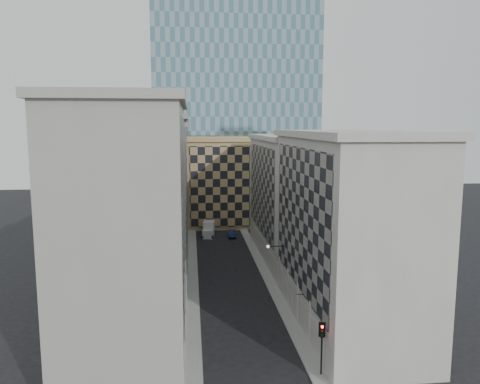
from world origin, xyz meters
TOP-DOWN VIEW (x-y plane):
  - sidewalk_west at (-5.25, 30.00)m, footprint 1.50×100.00m
  - sidewalk_east at (5.25, 30.00)m, footprint 1.50×100.00m
  - bldg_left_a at (-10.88, 11.00)m, footprint 10.80×22.80m
  - bldg_left_b at (-10.88, 33.00)m, footprint 10.80×22.80m
  - bldg_left_c at (-10.88, 55.00)m, footprint 10.80×22.80m
  - bldg_right_a at (10.88, 15.00)m, footprint 10.80×26.80m
  - bldg_right_b at (10.89, 42.00)m, footprint 10.80×28.80m
  - tan_block at (2.00, 67.90)m, footprint 16.80×14.80m
  - church_tower at (0.00, 82.00)m, footprint 7.20×7.20m
  - flagpoles_left at (-5.90, 6.00)m, footprint 0.10×6.33m
  - bracket_lamp at (4.38, 24.00)m, footprint 1.98×0.36m
  - traffic_light at (5.55, 4.11)m, footprint 0.57×0.54m
  - box_truck at (-2.04, 56.35)m, footprint 2.68×5.29m
  - dark_car at (2.40, 54.93)m, footprint 1.72×4.03m
  - shop_sign at (4.97, 12.44)m, footprint 1.20×0.64m

SIDE VIEW (x-z plane):
  - sidewalk_west at x=-5.25m, z-range 0.00..0.15m
  - sidewalk_east at x=5.25m, z-range 0.00..0.15m
  - dark_car at x=2.40m, z-range 0.00..1.29m
  - box_truck at x=-2.04m, z-range -0.18..2.60m
  - traffic_light at x=5.55m, z-range 1.14..5.74m
  - shop_sign at x=4.97m, z-range 3.47..4.21m
  - bracket_lamp at x=4.38m, z-range 6.02..6.38m
  - flagpoles_left at x=-5.90m, z-range 6.83..9.17m
  - tan_block at x=2.00m, z-range 0.04..18.84m
  - bldg_right_b at x=10.89m, z-range 0.00..19.70m
  - bldg_right_a at x=10.88m, z-range -0.03..20.67m
  - bldg_left_c at x=-10.88m, z-range -0.02..21.68m
  - bldg_left_b at x=-10.88m, z-range -0.03..22.67m
  - bldg_left_a at x=-10.88m, z-range -0.03..23.67m
  - church_tower at x=0.00m, z-range 1.20..52.70m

